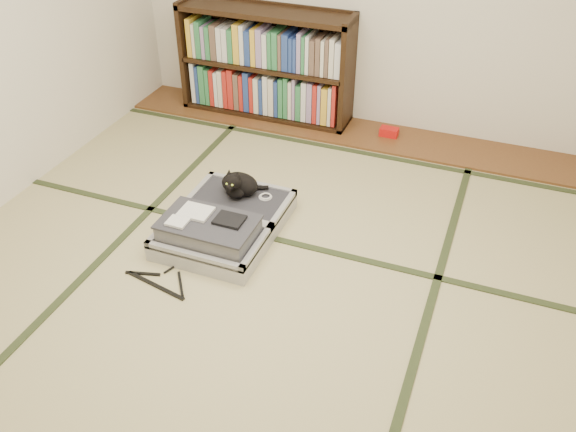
% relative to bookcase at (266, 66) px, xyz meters
% --- Properties ---
extents(floor, '(4.50, 4.50, 0.00)m').
position_rel_bookcase_xyz_m(floor, '(0.82, -2.07, -0.45)').
color(floor, tan).
rests_on(floor, ground).
extents(wood_strip, '(4.00, 0.50, 0.02)m').
position_rel_bookcase_xyz_m(wood_strip, '(0.82, -0.07, -0.44)').
color(wood_strip, brown).
rests_on(wood_strip, ground).
extents(red_item, '(0.15, 0.09, 0.07)m').
position_rel_bookcase_xyz_m(red_item, '(1.12, -0.04, -0.40)').
color(red_item, red).
rests_on(red_item, wood_strip).
extents(room_shell, '(4.50, 4.50, 4.50)m').
position_rel_bookcase_xyz_m(room_shell, '(0.82, -2.07, 1.01)').
color(room_shell, white).
rests_on(room_shell, ground).
extents(tatami_borders, '(4.00, 4.50, 0.01)m').
position_rel_bookcase_xyz_m(tatami_borders, '(0.82, -1.57, -0.45)').
color(tatami_borders, '#2D381E').
rests_on(tatami_borders, ground).
extents(bookcase, '(1.50, 0.34, 0.96)m').
position_rel_bookcase_xyz_m(bookcase, '(0.00, 0.00, 0.00)').
color(bookcase, black).
rests_on(bookcase, wood_strip).
extents(suitcase, '(0.67, 0.89, 0.26)m').
position_rel_bookcase_xyz_m(suitcase, '(0.43, -1.75, -0.36)').
color(suitcase, '#A8A8AD').
rests_on(suitcase, floor).
extents(cat, '(0.30, 0.30, 0.24)m').
position_rel_bookcase_xyz_m(cat, '(0.41, -1.46, -0.23)').
color(cat, black).
rests_on(cat, suitcase).
extents(cable_coil, '(0.09, 0.09, 0.02)m').
position_rel_bookcase_xyz_m(cable_coil, '(0.59, -1.42, -0.31)').
color(cable_coil, white).
rests_on(cable_coil, suitcase).
extents(hanger, '(0.45, 0.24, 0.01)m').
position_rel_bookcase_xyz_m(hanger, '(0.27, -2.31, -0.44)').
color(hanger, black).
rests_on(hanger, floor).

